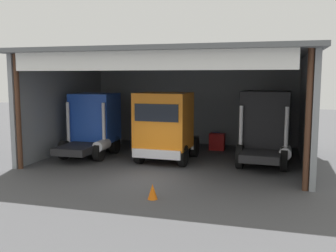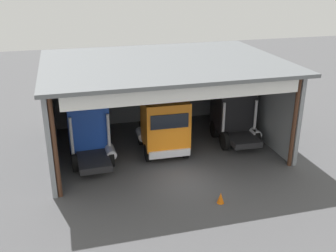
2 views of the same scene
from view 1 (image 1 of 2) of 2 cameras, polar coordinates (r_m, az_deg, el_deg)
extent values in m
plane|color=#4C4C4F|center=(16.84, -3.14, -7.84)|extent=(80.00, 80.00, 0.00)
cube|color=gray|center=(25.44, 3.84, 3.53)|extent=(13.43, 0.24, 5.45)
cube|color=gray|center=(23.49, -14.98, 2.98)|extent=(0.24, 9.46, 5.45)
cube|color=gray|center=(20.19, 19.83, 2.12)|extent=(0.24, 9.46, 5.45)
cube|color=slate|center=(20.41, 0.79, 10.55)|extent=(14.03, 10.30, 0.20)
cylinder|color=#4C2D1E|center=(19.57, -21.25, 1.91)|extent=(0.24, 0.24, 5.45)
cylinder|color=#4C2D1E|center=(15.63, 19.99, 0.71)|extent=(0.24, 0.24, 5.45)
cube|color=white|center=(15.95, -3.67, 9.81)|extent=(12.09, 0.12, 0.90)
cube|color=#1E47B7|center=(22.28, -10.71, 1.27)|extent=(2.38, 2.14, 2.70)
cube|color=black|center=(23.19, -9.63, 2.70)|extent=(1.98, 0.11, 0.81)
cube|color=silver|center=(23.45, -9.50, -1.98)|extent=(2.21, 0.22, 0.44)
cube|color=#232326|center=(20.91, -12.67, -3.11)|extent=(1.83, 3.26, 0.36)
cylinder|color=silver|center=(21.74, -14.51, 0.11)|extent=(0.18, 0.18, 2.52)
cylinder|color=silver|center=(20.81, -9.46, -0.06)|extent=(0.18, 0.18, 2.52)
cylinder|color=silver|center=(20.70, -9.72, -2.80)|extent=(0.59, 1.22, 0.56)
cylinder|color=black|center=(23.31, -12.44, -2.48)|extent=(0.33, 1.01, 1.00)
cylinder|color=black|center=(22.47, -7.82, -2.74)|extent=(0.33, 1.01, 1.00)
cylinder|color=black|center=(21.42, -15.08, -3.43)|extent=(0.33, 1.01, 1.00)
cylinder|color=black|center=(20.50, -10.13, -3.76)|extent=(0.33, 1.01, 1.00)
cube|color=orange|center=(19.52, -0.63, 0.82)|extent=(2.64, 2.33, 2.81)
cube|color=black|center=(18.39, -1.75, 1.95)|extent=(2.20, 0.12, 0.84)
cube|color=silver|center=(18.66, -1.76, -4.17)|extent=(2.46, 0.23, 0.44)
cube|color=#232326|center=(21.62, 1.03, -2.49)|extent=(2.04, 3.68, 0.36)
cylinder|color=silver|center=(20.47, 3.58, 0.07)|extent=(0.18, 0.18, 2.57)
cylinder|color=silver|center=(21.14, -2.54, 0.31)|extent=(0.18, 0.18, 2.57)
cylinder|color=silver|center=(21.68, -2.14, -2.15)|extent=(0.59, 1.21, 0.56)
cylinder|color=black|center=(19.03, 2.23, -4.40)|extent=(0.33, 1.08, 1.07)
cylinder|color=black|center=(19.75, -4.19, -3.99)|extent=(0.33, 1.08, 1.07)
cylinder|color=black|center=(21.36, 3.97, -3.12)|extent=(0.33, 1.08, 1.07)
cylinder|color=black|center=(22.00, -1.83, -2.80)|extent=(0.33, 1.08, 1.07)
cube|color=black|center=(20.14, 14.22, 0.97)|extent=(2.46, 2.32, 2.85)
cube|color=black|center=(21.21, 14.51, 2.62)|extent=(2.00, 0.16, 0.85)
cube|color=silver|center=(21.49, 14.35, -2.76)|extent=(2.24, 0.27, 0.44)
cube|color=#232326|center=(18.80, 13.67, -4.07)|extent=(1.90, 2.96, 0.36)
cylinder|color=silver|center=(19.08, 10.69, -0.67)|extent=(0.18, 0.18, 2.44)
cylinder|color=silver|center=(18.90, 17.05, -0.94)|extent=(0.18, 0.18, 2.44)
cylinder|color=silver|center=(19.02, 16.95, -3.69)|extent=(0.62, 1.23, 0.56)
cylinder|color=black|center=(20.92, 11.37, -3.36)|extent=(0.36, 1.17, 1.15)
cylinder|color=black|center=(20.77, 17.00, -3.62)|extent=(0.36, 1.17, 1.15)
cylinder|color=black|center=(18.96, 10.56, -4.45)|extent=(0.36, 1.17, 1.15)
cylinder|color=black|center=(18.78, 16.78, -4.75)|extent=(0.36, 1.17, 1.15)
cylinder|color=#194CB2|center=(24.28, 7.00, -2.07)|extent=(0.58, 0.58, 0.92)
cube|color=red|center=(23.47, 7.25, -2.31)|extent=(0.90, 0.60, 1.00)
cone|color=orange|center=(14.14, -2.29, -9.65)|extent=(0.36, 0.36, 0.56)
camera|label=2|loc=(12.93, -90.63, 29.37)|focal=42.19mm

